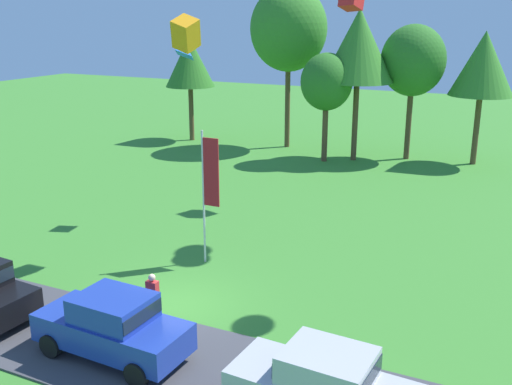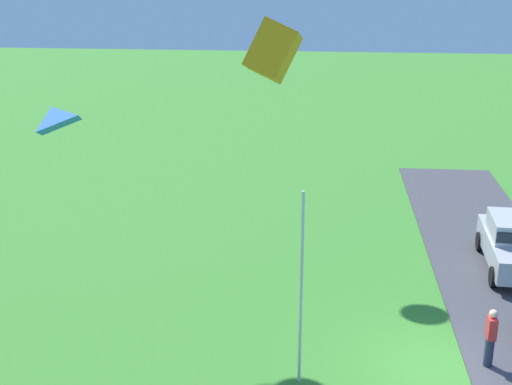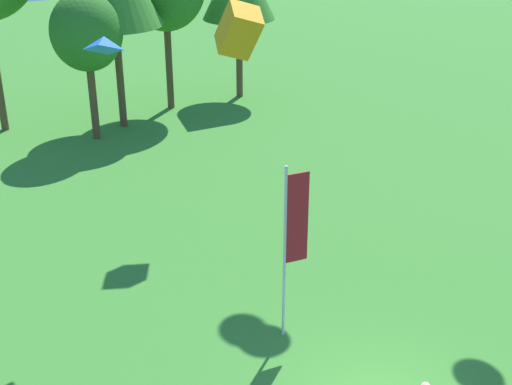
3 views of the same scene
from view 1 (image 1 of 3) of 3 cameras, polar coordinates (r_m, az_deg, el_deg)
ground_plane at (r=20.25m, az=-7.89°, el=-10.63°), size 120.00×120.00×0.00m
pavement_strip at (r=18.17m, az=-13.17°, el=-14.24°), size 36.00×4.40×0.06m
car_sedan_by_flagpole at (r=17.30m, az=-13.48°, el=-12.09°), size 4.47×2.09×1.84m
car_sedan_far_end at (r=14.55m, az=6.53°, el=-17.72°), size 4.49×2.15×1.84m
person_beside_suv at (r=18.80m, az=-9.78°, el=-9.99°), size 0.36×0.24×1.71m
tree_far_right at (r=45.25m, az=-6.33°, el=12.24°), size 3.64×3.64×7.67m
tree_right_of_center at (r=42.51m, az=3.13°, el=15.29°), size 5.29×5.29×11.16m
tree_lone_near at (r=38.51m, az=6.73°, el=10.37°), size 3.28×3.28×6.93m
tree_center_back at (r=38.97m, az=9.75°, el=13.58°), size 4.55×4.55×9.60m
tree_far_left at (r=40.07m, az=14.73°, el=12.02°), size 4.09×4.09×8.64m
tree_left_of_center at (r=39.87m, az=20.83°, el=11.36°), size 3.92×3.92×8.28m
flag_banner at (r=22.26m, az=-4.54°, el=1.09°), size 0.71×0.08×5.17m
kite_box_high_left at (r=22.66m, az=-6.70°, el=14.80°), size 1.13×1.22×1.45m
kite_diamond_trailing_tail at (r=27.26m, az=-6.51°, el=13.17°), size 1.12×1.14×0.69m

